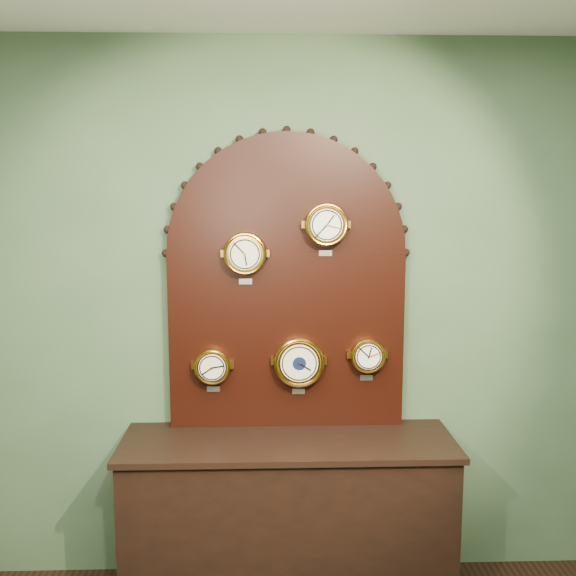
{
  "coord_description": "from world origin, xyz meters",
  "views": [
    {
      "loc": [
        -0.11,
        -0.87,
        2.03
      ],
      "look_at": [
        0.0,
        2.25,
        1.58
      ],
      "focal_mm": 41.24,
      "sensor_mm": 36.0,
      "label": 1
    }
  ],
  "objects_px": {
    "shop_counter": "(288,522)",
    "display_board": "(287,273)",
    "arabic_clock": "(326,225)",
    "hygrometer": "(212,366)",
    "roman_clock": "(245,254)",
    "barometer": "(299,362)",
    "tide_clock": "(368,355)"
  },
  "relations": [
    {
      "from": "barometer",
      "to": "shop_counter",
      "type": "bearing_deg",
      "value": -111.6
    },
    {
      "from": "shop_counter",
      "to": "tide_clock",
      "type": "xyz_separation_m",
      "value": [
        0.41,
        0.15,
        0.81
      ]
    },
    {
      "from": "shop_counter",
      "to": "tide_clock",
      "type": "height_order",
      "value": "tide_clock"
    },
    {
      "from": "display_board",
      "to": "arabic_clock",
      "type": "relative_size",
      "value": 5.79
    },
    {
      "from": "arabic_clock",
      "to": "hygrometer",
      "type": "relative_size",
      "value": 1.13
    },
    {
      "from": "display_board",
      "to": "hygrometer",
      "type": "relative_size",
      "value": 6.54
    },
    {
      "from": "roman_clock",
      "to": "shop_counter",
      "type": "bearing_deg",
      "value": -36.54
    },
    {
      "from": "display_board",
      "to": "barometer",
      "type": "relative_size",
      "value": 4.99
    },
    {
      "from": "arabic_clock",
      "to": "barometer",
      "type": "xyz_separation_m",
      "value": [
        -0.13,
        -0.0,
        -0.69
      ]
    },
    {
      "from": "shop_counter",
      "to": "display_board",
      "type": "distance_m",
      "value": 1.25
    },
    {
      "from": "display_board",
      "to": "arabic_clock",
      "type": "height_order",
      "value": "display_board"
    },
    {
      "from": "arabic_clock",
      "to": "barometer",
      "type": "distance_m",
      "value": 0.71
    },
    {
      "from": "arabic_clock",
      "to": "tide_clock",
      "type": "height_order",
      "value": "arabic_clock"
    },
    {
      "from": "display_board",
      "to": "tide_clock",
      "type": "relative_size",
      "value": 6.68
    },
    {
      "from": "shop_counter",
      "to": "roman_clock",
      "type": "xyz_separation_m",
      "value": [
        -0.21,
        0.15,
        1.33
      ]
    },
    {
      "from": "shop_counter",
      "to": "roman_clock",
      "type": "bearing_deg",
      "value": 143.46
    },
    {
      "from": "shop_counter",
      "to": "hygrometer",
      "type": "bearing_deg",
      "value": 157.73
    },
    {
      "from": "shop_counter",
      "to": "display_board",
      "type": "relative_size",
      "value": 1.05
    },
    {
      "from": "roman_clock",
      "to": "tide_clock",
      "type": "distance_m",
      "value": 0.81
    },
    {
      "from": "roman_clock",
      "to": "barometer",
      "type": "xyz_separation_m",
      "value": [
        0.27,
        -0.0,
        -0.55
      ]
    },
    {
      "from": "hygrometer",
      "to": "tide_clock",
      "type": "xyz_separation_m",
      "value": [
        0.79,
        0.0,
        0.05
      ]
    },
    {
      "from": "hygrometer",
      "to": "barometer",
      "type": "height_order",
      "value": "barometer"
    },
    {
      "from": "shop_counter",
      "to": "roman_clock",
      "type": "distance_m",
      "value": 1.36
    },
    {
      "from": "shop_counter",
      "to": "display_board",
      "type": "bearing_deg",
      "value": 90.0
    },
    {
      "from": "shop_counter",
      "to": "hygrometer",
      "type": "xyz_separation_m",
      "value": [
        -0.38,
        0.15,
        0.76
      ]
    },
    {
      "from": "tide_clock",
      "to": "display_board",
      "type": "bearing_deg",
      "value": 170.96
    },
    {
      "from": "barometer",
      "to": "tide_clock",
      "type": "height_order",
      "value": "barometer"
    },
    {
      "from": "arabic_clock",
      "to": "shop_counter",
      "type": "bearing_deg",
      "value": -141.52
    },
    {
      "from": "display_board",
      "to": "arabic_clock",
      "type": "xyz_separation_m",
      "value": [
        0.19,
        -0.07,
        0.25
      ]
    },
    {
      "from": "roman_clock",
      "to": "arabic_clock",
      "type": "relative_size",
      "value": 0.99
    },
    {
      "from": "arabic_clock",
      "to": "tide_clock",
      "type": "xyz_separation_m",
      "value": [
        0.22,
        0.0,
        -0.66
      ]
    },
    {
      "from": "roman_clock",
      "to": "arabic_clock",
      "type": "bearing_deg",
      "value": -0.01
    }
  ]
}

